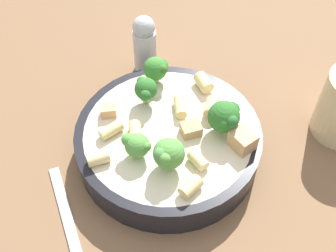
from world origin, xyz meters
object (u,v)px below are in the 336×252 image
broccoli_floret_3 (157,68)px  pepper_shaker (145,44)px  rigatoni_7 (191,187)px  broccoli_floret_4 (143,90)px  rigatoni_0 (198,160)px  rigatoni_5 (111,130)px  chicken_chunk_1 (191,129)px  rigatoni_1 (204,83)px  chicken_chunk_2 (243,140)px  chicken_chunk_0 (109,111)px  pasta_bowl (168,140)px  rigatoni_4 (97,156)px  rigatoni_6 (135,131)px  rigatoni_3 (180,107)px  broccoli_floret_1 (225,117)px  broccoli_floret_2 (168,154)px  rigatoni_2 (213,109)px  broccoli_floret_0 (137,145)px

broccoli_floret_3 → pepper_shaker: bearing=-14.1°
rigatoni_7 → pepper_shaker: bearing=-16.0°
broccoli_floret_4 → rigatoni_7: size_ratio=1.51×
rigatoni_0 → rigatoni_5: same height
broccoli_floret_3 → chicken_chunk_1: bearing=175.4°
rigatoni_1 → chicken_chunk_2: 0.10m
chicken_chunk_0 → pepper_shaker: (0.09, -0.10, -0.00)m
pasta_bowl → rigatoni_5: bearing=63.4°
rigatoni_1 → rigatoni_4: rigatoni_1 is taller
broccoli_floret_4 → rigatoni_6: 0.05m
chicken_chunk_0 → chicken_chunk_2: bearing=-136.8°
broccoli_floret_4 → chicken_chunk_1: size_ratio=1.65×
chicken_chunk_0 → broccoli_floret_4: bearing=-95.6°
rigatoni_3 → chicken_chunk_2: 0.09m
rigatoni_0 → rigatoni_7: size_ratio=0.96×
broccoli_floret_1 → rigatoni_0: 0.06m
broccoli_floret_1 → rigatoni_1: (0.07, -0.02, -0.02)m
broccoli_floret_1 → broccoli_floret_2: 0.08m
broccoli_floret_2 → rigatoni_1: (0.09, -0.10, -0.02)m
rigatoni_3 → rigatoni_6: bearing=95.7°
rigatoni_5 → chicken_chunk_1: (-0.05, -0.08, -0.00)m
rigatoni_5 → rigatoni_1: bearing=-85.7°
broccoli_floret_1 → chicken_chunk_1: (0.02, 0.04, -0.02)m
rigatoni_0 → rigatoni_2: 0.08m
rigatoni_1 → chicken_chunk_1: size_ratio=1.12×
rigatoni_6 → rigatoni_7: (-0.10, -0.02, 0.00)m
broccoli_floret_4 → rigatoni_3: bearing=-135.2°
broccoli_floret_3 → rigatoni_0: bearing=170.1°
pasta_bowl → broccoli_floret_2: 0.07m
rigatoni_5 → rigatoni_3: bearing=-95.9°
broccoli_floret_1 → chicken_chunk_1: 0.04m
pasta_bowl → chicken_chunk_2: size_ratio=8.26×
broccoli_floret_1 → rigatoni_6: bearing=63.9°
rigatoni_5 → rigatoni_7: size_ratio=1.11×
broccoli_floret_4 → rigatoni_1: broccoli_floret_4 is taller
rigatoni_6 → chicken_chunk_2: chicken_chunk_2 is taller
broccoli_floret_0 → rigatoni_7: (-0.07, -0.03, -0.01)m
broccoli_floret_3 → rigatoni_7: (-0.17, 0.05, -0.01)m
broccoli_floret_1 → rigatoni_4: (0.04, 0.15, -0.02)m
rigatoni_3 → chicken_chunk_2: size_ratio=1.04×
broccoli_floret_2 → broccoli_floret_4: bearing=-11.9°
rigatoni_7 → pepper_shaker: pepper_shaker is taller
rigatoni_1 → chicken_chunk_1: (-0.06, 0.05, -0.00)m
broccoli_floret_3 → broccoli_floret_4: broccoli_floret_4 is taller
broccoli_floret_3 → rigatoni_6: bearing=135.4°
broccoli_floret_4 → rigatoni_2: broccoli_floret_4 is taller
broccoli_floret_2 → chicken_chunk_1: (0.03, -0.05, -0.02)m
rigatoni_7 → chicken_chunk_2: size_ratio=0.92×
rigatoni_5 → chicken_chunk_0: 0.03m
rigatoni_3 → chicken_chunk_0: same height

